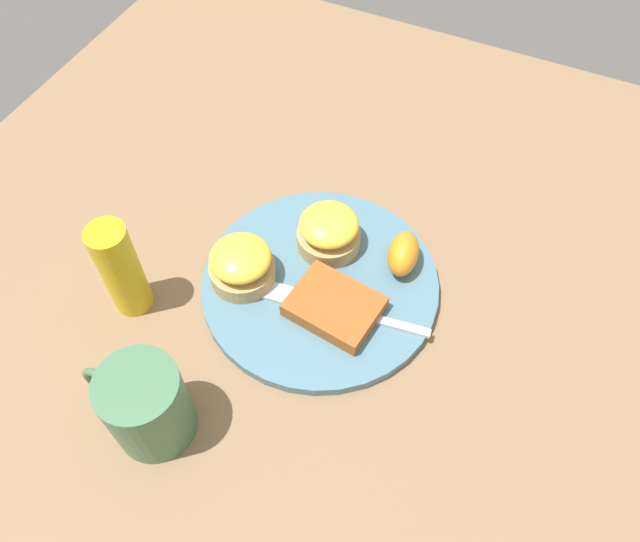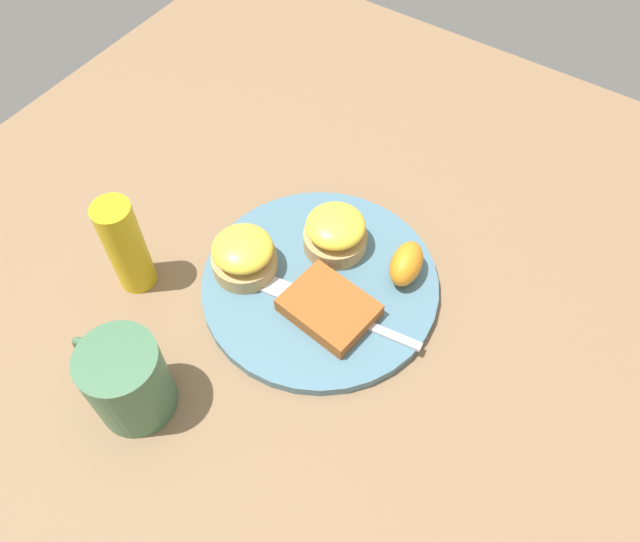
# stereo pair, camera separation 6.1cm
# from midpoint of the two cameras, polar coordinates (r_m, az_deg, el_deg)

# --- Properties ---
(ground_plane) EXTENTS (1.10, 1.10, 0.00)m
(ground_plane) POSITION_cam_midpoint_polar(r_m,az_deg,el_deg) (0.75, -2.31, -1.63)
(ground_plane) COLOR #846647
(plate) EXTENTS (0.28, 0.28, 0.01)m
(plate) POSITION_cam_midpoint_polar(r_m,az_deg,el_deg) (0.74, -2.32, -1.33)
(plate) COLOR slate
(plate) RESTS_ON ground_plane
(sandwich_benedict_left) EXTENTS (0.08, 0.08, 0.05)m
(sandwich_benedict_left) POSITION_cam_midpoint_polar(r_m,az_deg,el_deg) (0.75, -1.51, 3.54)
(sandwich_benedict_left) COLOR tan
(sandwich_benedict_left) RESTS_ON plate
(sandwich_benedict_right) EXTENTS (0.08, 0.08, 0.05)m
(sandwich_benedict_right) POSITION_cam_midpoint_polar(r_m,az_deg,el_deg) (0.73, -9.57, 0.47)
(sandwich_benedict_right) COLOR tan
(sandwich_benedict_right) RESTS_ON plate
(hashbrown_patty) EXTENTS (0.11, 0.09, 0.02)m
(hashbrown_patty) POSITION_cam_midpoint_polar(r_m,az_deg,el_deg) (0.71, -1.11, -3.40)
(hashbrown_patty) COLOR #9F5321
(hashbrown_patty) RESTS_ON plate
(orange_wedge) EXTENTS (0.05, 0.07, 0.04)m
(orange_wedge) POSITION_cam_midpoint_polar(r_m,az_deg,el_deg) (0.74, 5.31, 1.45)
(orange_wedge) COLOR orange
(orange_wedge) RESTS_ON plate
(fork) EXTENTS (0.20, 0.04, 0.00)m
(fork) POSITION_cam_midpoint_polar(r_m,az_deg,el_deg) (0.72, -1.40, -3.48)
(fork) COLOR silver
(fork) RESTS_ON plate
(cup) EXTENTS (0.11, 0.08, 0.10)m
(cup) POSITION_cam_midpoint_polar(r_m,az_deg,el_deg) (0.65, -18.27, -11.77)
(cup) COLOR #42704C
(cup) RESTS_ON ground_plane
(condiment_bottle) EXTENTS (0.04, 0.04, 0.13)m
(condiment_bottle) POSITION_cam_midpoint_polar(r_m,az_deg,el_deg) (0.73, -20.04, -0.01)
(condiment_bottle) COLOR gold
(condiment_bottle) RESTS_ON ground_plane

